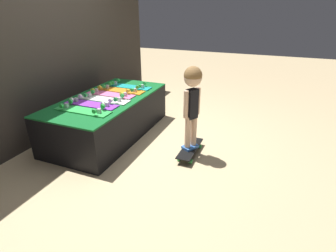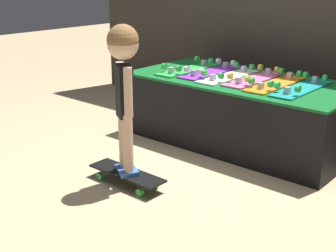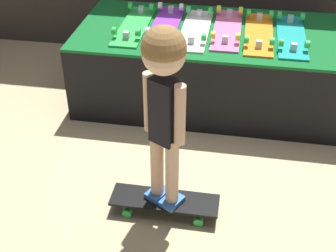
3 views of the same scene
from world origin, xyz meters
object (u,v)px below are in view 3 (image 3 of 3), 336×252
(skateboard_white_on_rack, at_px, (195,29))
(skateboard_pink_on_rack, at_px, (227,28))
(skateboard_green_on_rack, at_px, (134,25))
(skateboard_orange_on_rack, at_px, (259,33))
(skateboard_purple_on_rack, at_px, (166,25))
(skateboard_on_floor, at_px, (165,202))
(child, at_px, (164,88))
(skateboard_teal_on_rack, at_px, (291,35))

(skateboard_white_on_rack, distance_m, skateboard_pink_on_rack, 0.23)
(skateboard_white_on_rack, height_order, skateboard_pink_on_rack, same)
(skateboard_green_on_rack, bearing_deg, skateboard_orange_on_rack, 0.59)
(skateboard_purple_on_rack, height_order, skateboard_white_on_rack, same)
(skateboard_purple_on_rack, relative_size, skateboard_pink_on_rack, 1.00)
(skateboard_white_on_rack, relative_size, skateboard_orange_on_rack, 1.00)
(skateboard_green_on_rack, height_order, skateboard_on_floor, skateboard_green_on_rack)
(skateboard_orange_on_rack, height_order, skateboard_on_floor, skateboard_orange_on_rack)
(skateboard_purple_on_rack, xyz_separation_m, child, (0.21, -1.27, 0.23))
(skateboard_orange_on_rack, height_order, skateboard_teal_on_rack, same)
(skateboard_purple_on_rack, relative_size, skateboard_on_floor, 1.19)
(skateboard_white_on_rack, bearing_deg, skateboard_pink_on_rack, 11.41)
(skateboard_white_on_rack, bearing_deg, skateboard_teal_on_rack, 0.22)
(skateboard_purple_on_rack, xyz_separation_m, skateboard_pink_on_rack, (0.44, 0.01, 0.00))
(skateboard_orange_on_rack, relative_size, child, 0.70)
(skateboard_on_floor, bearing_deg, skateboard_purple_on_rack, 99.59)
(skateboard_on_floor, bearing_deg, skateboard_pink_on_rack, 79.80)
(skateboard_green_on_rack, distance_m, skateboard_white_on_rack, 0.44)
(skateboard_white_on_rack, relative_size, skateboard_on_floor, 1.19)
(skateboard_green_on_rack, xyz_separation_m, skateboard_teal_on_rack, (1.11, 0.00, 0.00))
(skateboard_teal_on_rack, xyz_separation_m, child, (-0.67, -1.23, 0.23))
(skateboard_on_floor, bearing_deg, skateboard_teal_on_rack, 61.37)
(skateboard_purple_on_rack, relative_size, skateboard_teal_on_rack, 1.00)
(skateboard_green_on_rack, bearing_deg, skateboard_purple_on_rack, 10.08)
(skateboard_teal_on_rack, bearing_deg, skateboard_green_on_rack, -179.84)
(skateboard_white_on_rack, bearing_deg, skateboard_purple_on_rack, 170.07)
(skateboard_pink_on_rack, height_order, skateboard_orange_on_rack, same)
(skateboard_on_floor, bearing_deg, skateboard_white_on_rack, 89.65)
(skateboard_pink_on_rack, distance_m, child, 1.32)
(skateboard_white_on_rack, distance_m, child, 1.25)
(skateboard_purple_on_rack, relative_size, skateboard_white_on_rack, 1.00)
(skateboard_on_floor, xyz_separation_m, child, (-0.00, 0.00, 0.74))
(skateboard_pink_on_rack, bearing_deg, skateboard_purple_on_rack, -179.24)
(skateboard_purple_on_rack, bearing_deg, skateboard_pink_on_rack, 0.76)
(skateboard_white_on_rack, height_order, child, child)
(skateboard_orange_on_rack, distance_m, skateboard_teal_on_rack, 0.22)
(skateboard_teal_on_rack, relative_size, skateboard_on_floor, 1.19)
(skateboard_teal_on_rack, bearing_deg, skateboard_pink_on_rack, 174.57)
(skateboard_orange_on_rack, bearing_deg, child, -110.01)
(skateboard_white_on_rack, xyz_separation_m, skateboard_orange_on_rack, (0.44, 0.01, 0.00))
(skateboard_white_on_rack, xyz_separation_m, skateboard_teal_on_rack, (0.67, 0.00, 0.00))
(skateboard_orange_on_rack, bearing_deg, skateboard_white_on_rack, -178.90)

